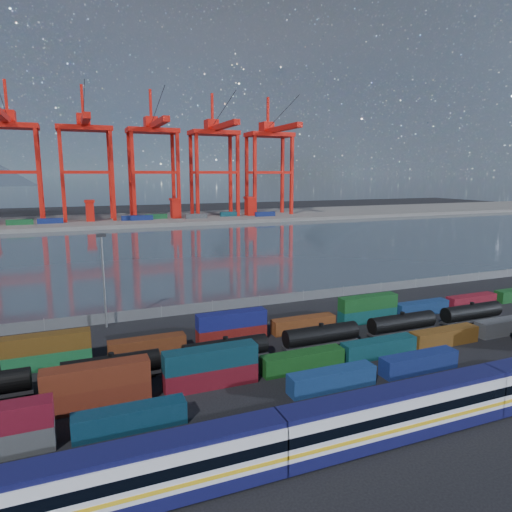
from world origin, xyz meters
name	(u,v)px	position (x,y,z in m)	size (l,w,h in m)	color
ground	(332,356)	(0.00, 0.00, 0.00)	(700.00, 700.00, 0.00)	black
harbor_water	(177,249)	(0.00, 105.00, 0.01)	(700.00, 700.00, 0.00)	#2F3A44
far_quay	(136,220)	(0.00, 210.00, 1.00)	(700.00, 70.00, 2.00)	#514F4C
distant_mountains	(95,115)	(63.02, 1600.00, 220.29)	(2470.00, 1100.00, 520.00)	#1E2630
passenger_train	(398,414)	(-5.47, -21.15, 2.78)	(78.13, 3.23, 5.53)	silver
container_row_south	(382,365)	(1.84, -9.10, 1.89)	(139.53, 2.37, 5.05)	#46494C
container_row_mid	(351,350)	(1.28, -2.77, 1.76)	(140.99, 2.42, 5.17)	#46484B
container_row_north	(203,334)	(-16.64, 11.14, 1.89)	(141.39, 2.31, 4.92)	navy
tanker_string	(275,342)	(-7.69, 3.50, 1.95)	(90.13, 2.71, 3.88)	black
waterfront_fence	(260,301)	(0.00, 28.00, 1.00)	(160.12, 0.12, 2.20)	#595B5E
yard_light_mast	(104,276)	(-30.00, 26.00, 9.30)	(1.60, 0.40, 16.60)	slate
gantry_cranes	(120,140)	(-7.50, 203.09, 44.07)	(202.65, 53.09, 71.89)	red
quay_containers	(119,218)	(-11.00, 195.46, 3.30)	(172.58, 10.99, 2.60)	navy
straddle_carriers	(134,209)	(-2.50, 200.00, 7.82)	(140.00, 7.00, 11.10)	red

